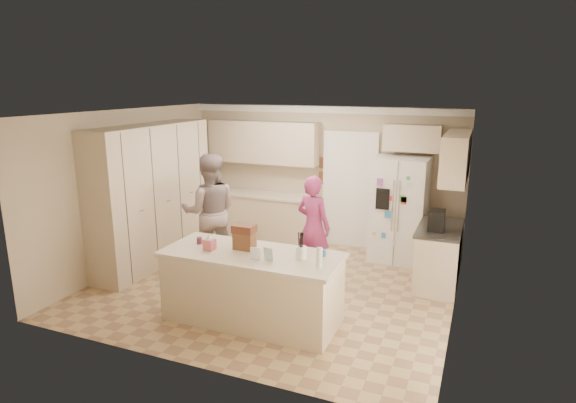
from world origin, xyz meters
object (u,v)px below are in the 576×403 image
at_px(tissue_box, 210,244).
at_px(teen_boy, 210,212).
at_px(teen_girl, 313,227).
at_px(refrigerator, 399,210).
at_px(coffee_maker, 437,220).
at_px(island_base, 252,288).
at_px(dollhouse_body, 245,241).
at_px(utensil_crock, 301,253).

distance_m(tissue_box, teen_boy, 1.77).
height_order(tissue_box, teen_girl, teen_girl).
xyz_separation_m(refrigerator, teen_girl, (-1.12, -1.24, -0.08)).
height_order(refrigerator, coffee_maker, refrigerator).
height_order(island_base, dollhouse_body, dollhouse_body).
bearing_deg(tissue_box, utensil_crock, 7.13).
xyz_separation_m(coffee_maker, teen_boy, (-3.52, -0.49, -0.11)).
bearing_deg(teen_boy, island_base, 106.48).
xyz_separation_m(refrigerator, coffee_maker, (0.71, -1.04, 0.17)).
height_order(refrigerator, dollhouse_body, refrigerator).
bearing_deg(utensil_crock, coffee_maker, 52.88).
bearing_deg(tissue_box, coffee_maker, 37.57).
bearing_deg(utensil_crock, teen_girl, 104.40).
bearing_deg(coffee_maker, tissue_box, -142.43).
bearing_deg(teen_girl, coffee_maker, -158.30).
xyz_separation_m(dollhouse_body, teen_girl, (0.37, 1.61, -0.22)).
bearing_deg(refrigerator, teen_boy, -149.17).
height_order(refrigerator, utensil_crock, refrigerator).
bearing_deg(island_base, utensil_crock, 4.40).
relative_size(refrigerator, dollhouse_body, 6.92).
height_order(utensil_crock, teen_girl, teen_girl).
bearing_deg(tissue_box, dollhouse_body, 26.57).
bearing_deg(teen_girl, dollhouse_body, 92.45).
xyz_separation_m(tissue_box, dollhouse_body, (0.40, 0.20, 0.04)).
relative_size(island_base, tissue_box, 15.71).
height_order(refrigerator, teen_boy, teen_boy).
bearing_deg(utensil_crock, tissue_box, -172.87).
relative_size(coffee_maker, teen_boy, 0.16).
height_order(coffee_maker, island_base, coffee_maker).
xyz_separation_m(dollhouse_body, teen_boy, (-1.32, 1.31, -0.08)).
relative_size(coffee_maker, teen_girl, 0.18).
distance_m(utensil_crock, dollhouse_body, 0.80).
xyz_separation_m(refrigerator, teen_boy, (-2.81, -1.53, 0.06)).
bearing_deg(teen_boy, refrigerator, 178.99).
distance_m(utensil_crock, teen_girl, 1.72).
height_order(teen_boy, teen_girl, teen_boy).
relative_size(tissue_box, teen_boy, 0.07).
height_order(dollhouse_body, teen_boy, teen_boy).
distance_m(refrigerator, teen_boy, 3.20).
distance_m(island_base, dollhouse_body, 0.62).
xyz_separation_m(coffee_maker, tissue_box, (-2.60, -2.00, -0.07)).
bearing_deg(island_base, coffee_maker, 42.83).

